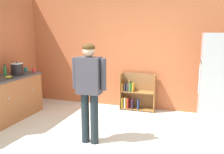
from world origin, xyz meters
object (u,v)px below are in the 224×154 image
at_px(green_glass_bottle, 5,71).
at_px(red_cup, 34,70).
at_px(crock_pot, 17,69).
at_px(refrigerator, 221,84).
at_px(teal_cup, 26,69).
at_px(banana_bunch, 9,77).
at_px(standing_person, 89,85).
at_px(bookshelf, 136,94).
at_px(ketchup_bottle, 12,68).

relative_size(green_glass_bottle, red_cup, 2.59).
xyz_separation_m(crock_pot, red_cup, (0.13, 0.38, -0.08)).
height_order(refrigerator, teal_cup, refrigerator).
relative_size(crock_pot, teal_cup, 2.97).
bearing_deg(crock_pot, teal_cup, 105.05).
distance_m(crock_pot, banana_bunch, 0.39).
height_order(crock_pot, green_glass_bottle, crock_pot).
relative_size(banana_bunch, teal_cup, 1.64).
bearing_deg(standing_person, green_glass_bottle, 165.75).
relative_size(bookshelf, green_glass_bottle, 3.46).
relative_size(refrigerator, crock_pot, 6.31).
distance_m(standing_person, banana_bunch, 1.89).
bearing_deg(red_cup, refrigerator, 0.17).
bearing_deg(bookshelf, teal_cup, -162.37).
distance_m(bookshelf, green_glass_bottle, 2.88).
height_order(bookshelf, crock_pot, crock_pot).
relative_size(banana_bunch, green_glass_bottle, 0.63).
relative_size(refrigerator, red_cup, 18.74).
height_order(refrigerator, bookshelf, refrigerator).
distance_m(refrigerator, bookshelf, 1.94).
height_order(crock_pot, red_cup, crock_pot).
bearing_deg(red_cup, teal_cup, 171.77).
xyz_separation_m(red_cup, teal_cup, (-0.24, 0.03, 0.00)).
xyz_separation_m(bookshelf, standing_person, (-0.34, -1.92, 0.60)).
height_order(refrigerator, banana_bunch, refrigerator).
xyz_separation_m(bookshelf, banana_bunch, (-2.20, -1.55, 0.56)).
bearing_deg(teal_cup, red_cup, -8.23).
height_order(green_glass_bottle, teal_cup, green_glass_bottle).
bearing_deg(crock_pot, bookshelf, 27.28).
xyz_separation_m(green_glass_bottle, red_cup, (0.27, 0.59, -0.05)).
relative_size(refrigerator, ketchup_bottle, 7.24).
relative_size(green_glass_bottle, teal_cup, 2.59).
distance_m(banana_bunch, green_glass_bottle, 0.30).
distance_m(bookshelf, red_cup, 2.39).
height_order(standing_person, green_glass_bottle, standing_person).
xyz_separation_m(refrigerator, red_cup, (-3.87, -0.01, 0.06)).
xyz_separation_m(standing_person, teal_cup, (-2.08, 1.16, -0.02)).
xyz_separation_m(bookshelf, crock_pot, (-2.30, -1.19, 0.66)).
xyz_separation_m(bookshelf, teal_cup, (-2.41, -0.77, 0.58)).
xyz_separation_m(crock_pot, teal_cup, (-0.11, 0.42, -0.08)).
bearing_deg(banana_bunch, crock_pot, 105.99).
distance_m(standing_person, ketchup_bottle, 2.45).
bearing_deg(banana_bunch, standing_person, -11.30).
bearing_deg(green_glass_bottle, bookshelf, 29.69).
distance_m(bookshelf, crock_pot, 2.67).
relative_size(refrigerator, green_glass_bottle, 7.24).
height_order(banana_bunch, ketchup_bottle, ketchup_bottle).
bearing_deg(bookshelf, refrigerator, -24.98).
xyz_separation_m(refrigerator, green_glass_bottle, (-4.14, -0.60, 0.11)).
relative_size(bookshelf, red_cup, 8.95).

